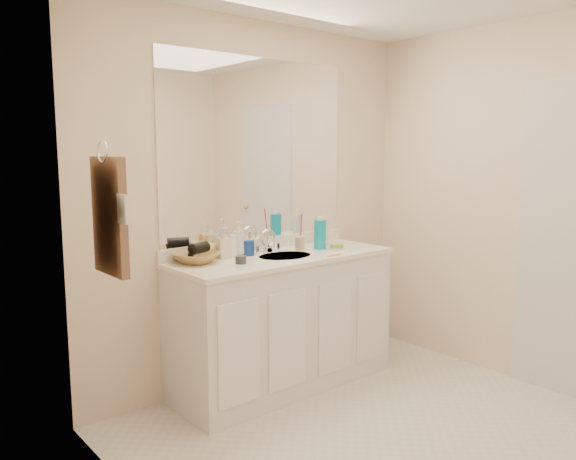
# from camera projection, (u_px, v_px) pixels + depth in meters

# --- Properties ---
(floor) EXTENTS (2.60, 2.60, 0.00)m
(floor) POSITION_uv_depth(u_px,v_px,m) (405.00, 445.00, 2.98)
(floor) COLOR silver
(floor) RESTS_ON ground
(wall_back) EXTENTS (2.60, 0.02, 2.40)m
(wall_back) POSITION_uv_depth(u_px,v_px,m) (257.00, 203.00, 3.80)
(wall_back) COLOR beige
(wall_back) RESTS_ON floor
(wall_left) EXTENTS (0.02, 2.60, 2.40)m
(wall_left) POSITION_uv_depth(u_px,v_px,m) (183.00, 250.00, 1.99)
(wall_left) COLOR beige
(wall_left) RESTS_ON floor
(wall_right) EXTENTS (0.02, 2.60, 2.40)m
(wall_right) POSITION_uv_depth(u_px,v_px,m) (537.00, 205.00, 3.64)
(wall_right) COLOR beige
(wall_right) RESTS_ON floor
(vanity_cabinet) EXTENTS (1.50, 0.55, 0.85)m
(vanity_cabinet) POSITION_uv_depth(u_px,v_px,m) (283.00, 323.00, 3.70)
(vanity_cabinet) COLOR white
(vanity_cabinet) RESTS_ON floor
(countertop) EXTENTS (1.52, 0.57, 0.03)m
(countertop) POSITION_uv_depth(u_px,v_px,m) (283.00, 257.00, 3.64)
(countertop) COLOR white
(countertop) RESTS_ON vanity_cabinet
(backsplash) EXTENTS (1.52, 0.03, 0.08)m
(backsplash) POSITION_uv_depth(u_px,v_px,m) (259.00, 244.00, 3.83)
(backsplash) COLOR white
(backsplash) RESTS_ON countertop
(sink_basin) EXTENTS (0.37, 0.37, 0.02)m
(sink_basin) POSITION_uv_depth(u_px,v_px,m) (285.00, 257.00, 3.63)
(sink_basin) COLOR #B6AB9F
(sink_basin) RESTS_ON countertop
(faucet) EXTENTS (0.02, 0.02, 0.11)m
(faucet) POSITION_uv_depth(u_px,v_px,m) (268.00, 244.00, 3.75)
(faucet) COLOR silver
(faucet) RESTS_ON countertop
(mirror) EXTENTS (1.48, 0.01, 1.20)m
(mirror) POSITION_uv_depth(u_px,v_px,m) (257.00, 149.00, 3.75)
(mirror) COLOR white
(mirror) RESTS_ON wall_back
(blue_mug) EXTENTS (0.07, 0.07, 0.10)m
(blue_mug) POSITION_uv_depth(u_px,v_px,m) (249.00, 248.00, 3.62)
(blue_mug) COLOR navy
(blue_mug) RESTS_ON countertop
(tan_cup) EXTENTS (0.08, 0.08, 0.09)m
(tan_cup) POSITION_uv_depth(u_px,v_px,m) (300.00, 243.00, 3.82)
(tan_cup) COLOR #C5A98B
(tan_cup) RESTS_ON countertop
(toothbrush) EXTENTS (0.02, 0.04, 0.21)m
(toothbrush) POSITION_uv_depth(u_px,v_px,m) (301.00, 228.00, 3.81)
(toothbrush) COLOR #E13B5C
(toothbrush) RESTS_ON tan_cup
(mouthwash_bottle) EXTENTS (0.10, 0.10, 0.20)m
(mouthwash_bottle) POSITION_uv_depth(u_px,v_px,m) (320.00, 234.00, 3.86)
(mouthwash_bottle) COLOR #0E92B0
(mouthwash_bottle) RESTS_ON countertop
(clear_pump_bottle) EXTENTS (0.08, 0.08, 0.19)m
(clear_pump_bottle) POSITION_uv_depth(u_px,v_px,m) (324.00, 232.00, 4.02)
(clear_pump_bottle) COLOR silver
(clear_pump_bottle) RESTS_ON countertop
(soap_dish) EXTENTS (0.11, 0.10, 0.01)m
(soap_dish) POSITION_uv_depth(u_px,v_px,m) (337.00, 249.00, 3.84)
(soap_dish) COLOR silver
(soap_dish) RESTS_ON countertop
(green_soap) EXTENTS (0.09, 0.07, 0.03)m
(green_soap) POSITION_uv_depth(u_px,v_px,m) (337.00, 246.00, 3.83)
(green_soap) COLOR #81B92D
(green_soap) RESTS_ON soap_dish
(orange_comb) EXTENTS (0.12, 0.04, 0.00)m
(orange_comb) POSITION_uv_depth(u_px,v_px,m) (334.00, 255.00, 3.62)
(orange_comb) COLOR orange
(orange_comb) RESTS_ON countertop
(dark_jar) EXTENTS (0.07, 0.07, 0.05)m
(dark_jar) POSITION_uv_depth(u_px,v_px,m) (241.00, 260.00, 3.36)
(dark_jar) COLOR #2F3035
(dark_jar) RESTS_ON countertop
(extra_white_bottle) EXTENTS (0.06, 0.06, 0.15)m
(extra_white_bottle) POSITION_uv_depth(u_px,v_px,m) (233.00, 246.00, 3.53)
(extra_white_bottle) COLOR white
(extra_white_bottle) RESTS_ON countertop
(soap_bottle_white) EXTENTS (0.10, 0.10, 0.22)m
(soap_bottle_white) POSITION_uv_depth(u_px,v_px,m) (239.00, 239.00, 3.61)
(soap_bottle_white) COLOR silver
(soap_bottle_white) RESTS_ON countertop
(soap_bottle_cream) EXTENTS (0.11, 0.11, 0.19)m
(soap_bottle_cream) POSITION_uv_depth(u_px,v_px,m) (225.00, 243.00, 3.53)
(soap_bottle_cream) COLOR #F0E2C4
(soap_bottle_cream) RESTS_ON countertop
(soap_bottle_yellow) EXTENTS (0.13, 0.13, 0.15)m
(soap_bottle_yellow) POSITION_uv_depth(u_px,v_px,m) (207.00, 247.00, 3.53)
(soap_bottle_yellow) COLOR #DDA556
(soap_bottle_yellow) RESTS_ON countertop
(wicker_basket) EXTENTS (0.34, 0.34, 0.06)m
(wicker_basket) POSITION_uv_depth(u_px,v_px,m) (196.00, 258.00, 3.38)
(wicker_basket) COLOR olive
(wicker_basket) RESTS_ON countertop
(hair_dryer) EXTENTS (0.15, 0.11, 0.07)m
(hair_dryer) POSITION_uv_depth(u_px,v_px,m) (199.00, 248.00, 3.38)
(hair_dryer) COLOR black
(hair_dryer) RESTS_ON wicker_basket
(towel_ring) EXTENTS (0.01, 0.11, 0.11)m
(towel_ring) POSITION_uv_depth(u_px,v_px,m) (102.00, 151.00, 2.55)
(towel_ring) COLOR silver
(towel_ring) RESTS_ON wall_left
(hand_towel) EXTENTS (0.04, 0.32, 0.55)m
(hand_towel) POSITION_uv_depth(u_px,v_px,m) (109.00, 216.00, 2.60)
(hand_towel) COLOR brown
(hand_towel) RESTS_ON towel_ring
(switch_plate) EXTENTS (0.01, 0.08, 0.13)m
(switch_plate) POSITION_uv_depth(u_px,v_px,m) (122.00, 209.00, 2.43)
(switch_plate) COLOR silver
(switch_plate) RESTS_ON wall_left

